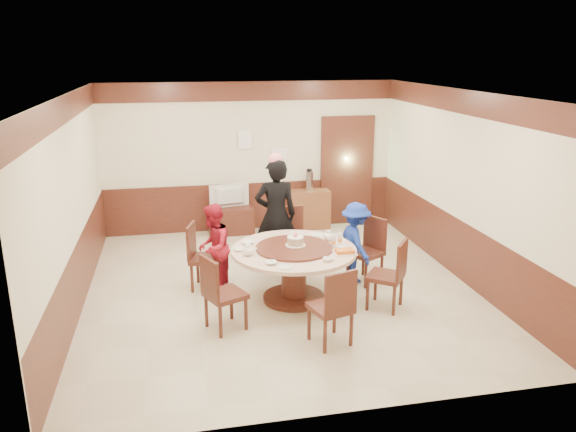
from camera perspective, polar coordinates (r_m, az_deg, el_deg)
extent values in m
plane|color=beige|center=(8.27, -0.78, -7.37)|extent=(6.00, 6.00, 0.00)
plane|color=white|center=(7.58, -0.86, 12.38)|extent=(6.00, 6.00, 0.00)
cube|color=beige|center=(10.70, -3.84, 5.99)|extent=(5.50, 0.04, 2.80)
cube|color=beige|center=(5.04, 5.63, -6.29)|extent=(5.50, 0.04, 2.80)
cube|color=beige|center=(7.79, -21.10, 0.92)|extent=(0.04, 6.00, 2.80)
cube|color=beige|center=(8.73, 17.23, 2.88)|extent=(0.04, 6.00, 2.80)
cube|color=#481F16|center=(8.09, -0.79, -4.45)|extent=(5.50, 6.00, 0.90)
cube|color=#481F16|center=(7.59, -0.85, 11.06)|extent=(5.50, 6.00, 0.35)
cube|color=#481F16|center=(11.13, 5.99, 4.51)|extent=(1.05, 0.08, 2.18)
cube|color=#89D497|center=(11.15, 5.96, 4.53)|extent=(0.88, 0.02, 2.05)
cylinder|color=#481F16|center=(7.91, 0.59, -8.26)|extent=(0.85, 0.85, 0.06)
cylinder|color=#481F16|center=(7.78, 0.59, -6.09)|extent=(0.34, 0.34, 0.65)
cylinder|color=beige|center=(7.65, 0.60, -3.53)|extent=(1.71, 1.71, 0.05)
cylinder|color=#481F16|center=(7.64, 0.60, -3.25)|extent=(1.04, 1.04, 0.03)
cube|color=#481F16|center=(8.42, 7.84, -3.76)|extent=(0.60, 0.60, 0.06)
cube|color=#481F16|center=(8.49, 8.83, -1.72)|extent=(0.25, 0.38, 0.50)
cube|color=#481F16|center=(8.51, 7.78, -5.28)|extent=(0.36, 0.36, 0.42)
cube|color=#481F16|center=(8.85, 0.58, -2.59)|extent=(0.46, 0.46, 0.06)
cube|color=#481F16|center=(8.96, 0.25, -0.53)|extent=(0.42, 0.06, 0.50)
cube|color=#481F16|center=(8.93, 0.57, -4.05)|extent=(0.36, 0.36, 0.42)
cube|color=#481F16|center=(8.21, -8.29, -4.34)|extent=(0.54, 0.54, 0.06)
cube|color=#481F16|center=(8.16, -9.81, -2.51)|extent=(0.15, 0.41, 0.50)
cube|color=#481F16|center=(8.29, -8.22, -5.89)|extent=(0.36, 0.36, 0.42)
cube|color=#481F16|center=(7.02, -6.37, -7.97)|extent=(0.58, 0.58, 0.06)
cube|color=#481F16|center=(6.82, -7.99, -6.31)|extent=(0.21, 0.40, 0.50)
cube|color=#481F16|center=(7.12, -6.31, -9.73)|extent=(0.36, 0.36, 0.42)
cube|color=#481F16|center=(6.67, 4.32, -9.29)|extent=(0.55, 0.55, 0.06)
cube|color=#481F16|center=(6.39, 5.39, -7.82)|extent=(0.41, 0.16, 0.50)
cube|color=#481F16|center=(6.77, 4.28, -11.12)|extent=(0.36, 0.36, 0.42)
cube|color=#481F16|center=(7.62, 9.85, -6.07)|extent=(0.62, 0.62, 0.06)
cube|color=#481F16|center=(7.48, 11.50, -4.40)|extent=(0.29, 0.36, 0.50)
cube|color=#481F16|center=(7.72, 9.77, -7.72)|extent=(0.36, 0.36, 0.42)
imported|color=black|center=(8.68, -1.26, 0.06)|extent=(0.66, 0.44, 1.78)
imported|color=#A9162A|center=(8.11, -7.59, -3.18)|extent=(0.64, 0.73, 1.27)
imported|color=#18329C|center=(8.39, 6.87, -2.68)|extent=(0.53, 0.83, 1.21)
cylinder|color=white|center=(7.68, 0.76, -2.97)|extent=(0.28, 0.28, 0.01)
cylinder|color=tan|center=(7.66, 0.76, -2.57)|extent=(0.22, 0.22, 0.10)
cylinder|color=white|center=(7.64, 0.76, -2.16)|extent=(0.22, 0.22, 0.01)
sphere|color=#FA7681|center=(7.63, 0.76, -1.89)|extent=(0.06, 0.06, 0.06)
ellipsoid|color=white|center=(7.40, -4.10, -3.57)|extent=(0.17, 0.15, 0.13)
ellipsoid|color=white|center=(7.97, 4.13, -2.09)|extent=(0.17, 0.15, 0.13)
imported|color=white|center=(7.84, -4.07, -2.71)|extent=(0.16, 0.16, 0.04)
imported|color=white|center=(7.22, 4.07, -4.41)|extent=(0.14, 0.14, 0.04)
imported|color=white|center=(7.11, -1.72, -4.77)|extent=(0.15, 0.15, 0.04)
imported|color=white|center=(7.67, 5.39, -3.18)|extent=(0.13, 0.13, 0.04)
imported|color=white|center=(7.59, -4.94, -3.42)|extent=(0.14, 0.14, 0.03)
imported|color=white|center=(8.20, 0.56, -1.81)|extent=(0.12, 0.12, 0.04)
cylinder|color=white|center=(7.00, -0.28, -5.22)|extent=(0.18, 0.18, 0.01)
cylinder|color=white|center=(8.20, 2.94, -1.93)|extent=(0.18, 0.18, 0.01)
cube|color=white|center=(7.48, 5.78, -3.80)|extent=(0.30, 0.20, 0.02)
cube|color=#D65E18|center=(7.47, 5.79, -3.57)|extent=(0.24, 0.15, 0.04)
cylinder|color=silver|center=(7.71, 4.65, -2.60)|extent=(0.06, 0.06, 0.16)
cylinder|color=silver|center=(7.82, 5.30, -2.34)|extent=(0.06, 0.06, 0.16)
cube|color=#481F16|center=(10.68, -5.80, -0.43)|extent=(0.85, 0.45, 0.50)
imported|color=gray|center=(10.56, -5.88, 2.01)|extent=(0.77, 0.24, 0.44)
cube|color=brown|center=(10.92, 2.09, 0.70)|extent=(0.80, 0.40, 0.75)
cylinder|color=silver|center=(10.78, 2.17, 3.60)|extent=(0.15, 0.15, 0.38)
cube|color=white|center=(10.59, -4.39, 7.78)|extent=(0.25, 0.00, 0.35)
cube|color=white|center=(10.73, -0.89, 6.33)|extent=(0.30, 0.00, 0.22)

